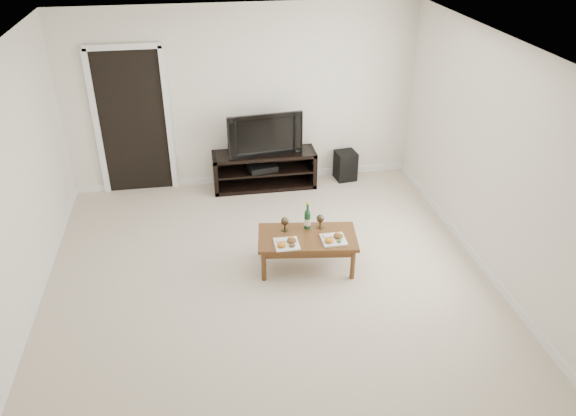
# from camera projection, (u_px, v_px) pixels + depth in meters

# --- Properties ---
(floor) EXTENTS (5.50, 5.50, 0.00)m
(floor) POSITION_uv_depth(u_px,v_px,m) (271.00, 289.00, 6.23)
(floor) COLOR #B9AB95
(floor) RESTS_ON ground
(back_wall) EXTENTS (5.00, 0.04, 2.60)m
(back_wall) POSITION_uv_depth(u_px,v_px,m) (242.00, 98.00, 7.97)
(back_wall) COLOR silver
(back_wall) RESTS_ON ground
(ceiling) EXTENTS (5.00, 5.50, 0.04)m
(ceiling) POSITION_uv_depth(u_px,v_px,m) (266.00, 52.00, 4.94)
(ceiling) COLOR white
(ceiling) RESTS_ON back_wall
(doorway) EXTENTS (0.90, 0.02, 2.05)m
(doorway) POSITION_uv_depth(u_px,v_px,m) (133.00, 123.00, 7.85)
(doorway) COLOR black
(doorway) RESTS_ON ground
(media_console) EXTENTS (1.50, 0.45, 0.55)m
(media_console) POSITION_uv_depth(u_px,v_px,m) (264.00, 170.00, 8.27)
(media_console) COLOR black
(media_console) RESTS_ON ground
(television) EXTENTS (1.09, 0.25, 0.62)m
(television) POSITION_uv_depth(u_px,v_px,m) (264.00, 133.00, 7.98)
(television) COLOR black
(television) RESTS_ON media_console
(av_receiver) EXTENTS (0.45, 0.38, 0.08)m
(av_receiver) POSITION_uv_depth(u_px,v_px,m) (262.00, 167.00, 8.23)
(av_receiver) COLOR black
(av_receiver) RESTS_ON media_console
(subwoofer) EXTENTS (0.33, 0.33, 0.44)m
(subwoofer) POSITION_uv_depth(u_px,v_px,m) (345.00, 165.00, 8.53)
(subwoofer) COLOR black
(subwoofer) RESTS_ON ground
(coffee_table) EXTENTS (1.19, 0.76, 0.42)m
(coffee_table) POSITION_uv_depth(u_px,v_px,m) (307.00, 251.00, 6.51)
(coffee_table) COLOR #5A3319
(coffee_table) RESTS_ON ground
(plate_left) EXTENTS (0.27, 0.27, 0.07)m
(plate_left) POSITION_uv_depth(u_px,v_px,m) (287.00, 242.00, 6.23)
(plate_left) COLOR white
(plate_left) RESTS_ON coffee_table
(plate_right) EXTENTS (0.27, 0.27, 0.07)m
(plate_right) POSITION_uv_depth(u_px,v_px,m) (334.00, 238.00, 6.31)
(plate_right) COLOR white
(plate_right) RESTS_ON coffee_table
(wine_bottle) EXTENTS (0.07, 0.07, 0.35)m
(wine_bottle) POSITION_uv_depth(u_px,v_px,m) (307.00, 215.00, 6.47)
(wine_bottle) COLOR #103C1C
(wine_bottle) RESTS_ON coffee_table
(goblet_left) EXTENTS (0.09, 0.09, 0.17)m
(goblet_left) POSITION_uv_depth(u_px,v_px,m) (285.00, 224.00, 6.48)
(goblet_left) COLOR #3E3422
(goblet_left) RESTS_ON coffee_table
(goblet_right) EXTENTS (0.09, 0.09, 0.17)m
(goblet_right) POSITION_uv_depth(u_px,v_px,m) (320.00, 221.00, 6.53)
(goblet_right) COLOR #3E3422
(goblet_right) RESTS_ON coffee_table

